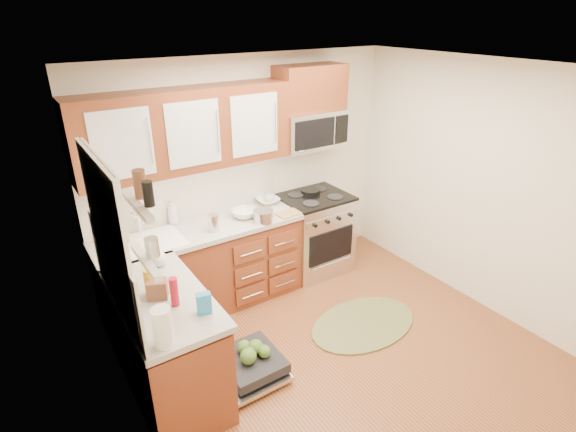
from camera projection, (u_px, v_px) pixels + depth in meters
floor at (346, 357)px, 4.09m from camera, size 3.50×3.50×0.00m
ceiling at (366, 72)px, 3.04m from camera, size 3.50×3.50×0.00m
wall_back at (248, 174)px, 4.89m from camera, size 3.50×0.04×2.50m
wall_left at (134, 310)px, 2.69m from camera, size 0.04×3.50×2.50m
wall_right at (489, 191)px, 4.44m from camera, size 0.04×3.50×2.50m
base_cabinet_back at (204, 271)px, 4.65m from camera, size 2.05×0.60×0.85m
base_cabinet_left at (167, 348)px, 3.59m from camera, size 0.60×1.25×0.85m
countertop_back at (201, 230)px, 4.44m from camera, size 2.07×0.64×0.05m
countertop_left at (161, 298)px, 3.39m from camera, size 0.64×1.27×0.05m
backsplash_back at (186, 192)px, 4.54m from camera, size 2.05×0.02×0.57m
backsplash_left at (115, 275)px, 3.11m from camera, size 0.02×1.25×0.57m
upper_cabinets at (186, 130)px, 4.14m from camera, size 2.05×0.35×0.75m
cabinet_over_mw at (310, 88)px, 4.73m from camera, size 0.76×0.35×0.47m
range at (314, 233)px, 5.32m from camera, size 0.76×0.64×0.95m
microwave at (311, 129)px, 4.89m from camera, size 0.76×0.38×0.40m
sink at (150, 254)px, 4.21m from camera, size 0.62×0.50×0.26m
dishwasher at (247, 367)px, 3.85m from camera, size 0.70×0.60×0.20m
window at (107, 233)px, 2.95m from camera, size 0.03×1.05×1.05m
window_blind at (103, 185)px, 2.83m from camera, size 0.02×0.96×0.40m
shelf_upper at (137, 206)px, 2.11m from camera, size 0.04×0.40×0.03m
shelf_lower at (146, 261)px, 2.23m from camera, size 0.04×0.40×0.03m
rug at (363, 324)px, 4.51m from camera, size 1.24×0.87×0.02m
skillet at (310, 191)px, 5.20m from camera, size 0.28×0.28×0.04m
stock_pot at (263, 216)px, 4.54m from camera, size 0.22×0.22×0.12m
cutting_board at (289, 214)px, 4.71m from camera, size 0.26×0.18×0.02m
canister at (214, 223)px, 4.33m from camera, size 0.13×0.13×0.17m
paper_towel_roll at (163, 327)px, 2.83m from camera, size 0.13×0.13×0.28m
mustard_bottle at (149, 282)px, 3.36m from camera, size 0.09×0.09×0.21m
red_bottle at (174, 292)px, 3.23m from camera, size 0.08×0.08×0.23m
wooden_box at (157, 289)px, 3.33m from camera, size 0.18×0.16×0.15m
blue_carton at (204, 303)px, 3.16m from camera, size 0.11×0.08×0.16m
bowl_a at (268, 201)px, 4.98m from camera, size 0.25×0.25×0.06m
bowl_b at (244, 213)px, 4.64m from camera, size 0.33×0.33×0.08m
cup at (269, 197)px, 5.03m from camera, size 0.13×0.13×0.09m
soap_bottle_a at (172, 211)px, 4.47m from camera, size 0.12×0.12×0.26m
soap_bottle_b at (117, 261)px, 3.65m from camera, size 0.12×0.12×0.20m
soap_bottle_c at (159, 256)px, 3.75m from camera, size 0.15×0.15×0.17m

